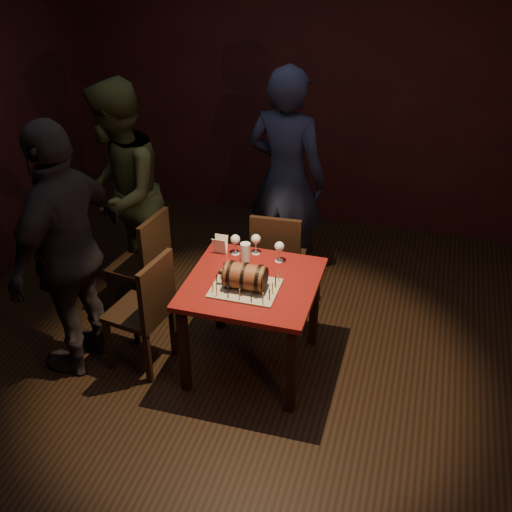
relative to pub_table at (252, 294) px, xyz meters
The scene contains 16 objects.
room_shell 0.76m from the pub_table, 147.02° to the right, with size 5.04×5.04×2.80m.
pub_table is the anchor object (origin of this frame).
cake_board 0.16m from the pub_table, 100.40° to the right, with size 0.45×0.35×0.01m, color gray.
barrel_cake 0.23m from the pub_table, 100.76° to the right, with size 0.33×0.19×0.19m.
birthday_candles 0.19m from the pub_table, 100.33° to the right, with size 0.40×0.30×0.09m.
wine_glass_left 0.45m from the pub_table, 124.77° to the left, with size 0.07×0.07×0.16m.
wine_glass_mid 0.44m from the pub_table, 102.13° to the left, with size 0.07×0.07×0.16m.
wine_glass_right 0.40m from the pub_table, 69.72° to the left, with size 0.07×0.07×0.16m.
pint_of_ale 0.32m from the pub_table, 116.81° to the left, with size 0.07×0.07×0.15m.
menu_card 0.49m from the pub_table, 137.69° to the left, with size 0.10×0.05×0.13m, color white, non-canonical shape.
chair_back 0.72m from the pub_table, 90.01° to the left, with size 0.43×0.43×0.93m.
chair_left_rear 1.08m from the pub_table, 158.84° to the left, with size 0.45×0.45×0.93m.
chair_left_front 0.76m from the pub_table, 164.81° to the right, with size 0.46×0.46×0.93m.
person_back 1.31m from the pub_table, 93.25° to the left, with size 0.70×0.46×1.93m, color #181B31.
person_left_rear 1.50m from the pub_table, 153.37° to the left, with size 0.91×0.71×1.87m, color #34391C.
person_left_front 1.31m from the pub_table, 167.37° to the right, with size 1.11×0.46×1.90m, color black.
Camera 1 is at (1.10, -3.52, 3.20)m, focal length 45.00 mm.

